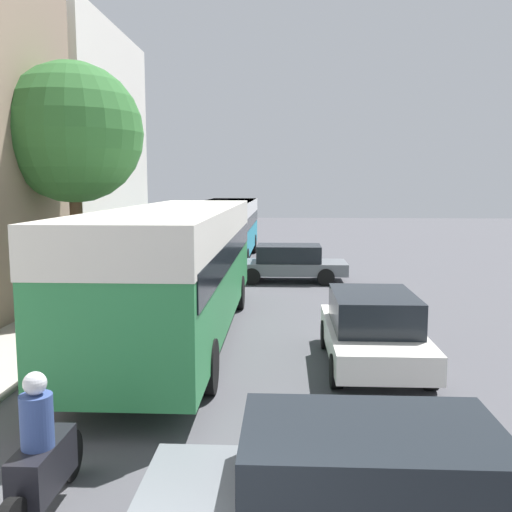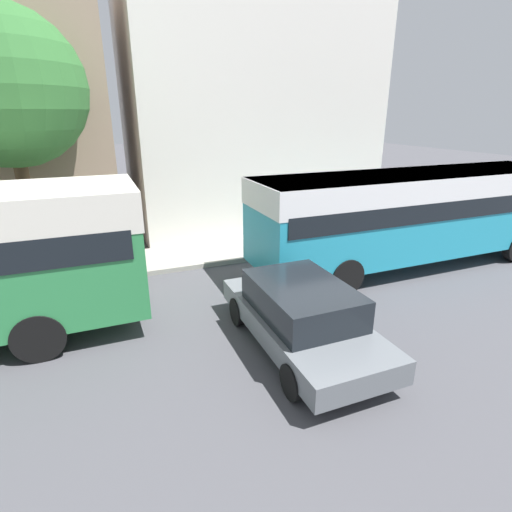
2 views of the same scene
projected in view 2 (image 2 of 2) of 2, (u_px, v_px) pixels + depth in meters
building_far_terrace at (245, 99)px, 16.76m from camera, size 6.45×9.63×10.30m
bus_following at (418, 205)px, 12.33m from camera, size 2.56×10.70×2.92m
car_crossing at (301, 314)px, 8.11m from camera, size 4.42×1.96×1.41m
pedestrian_near_curb at (88, 244)px, 11.47m from camera, size 0.32×0.32×1.73m
street_tree at (5, 89)px, 10.17m from camera, size 4.03×4.03×7.07m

